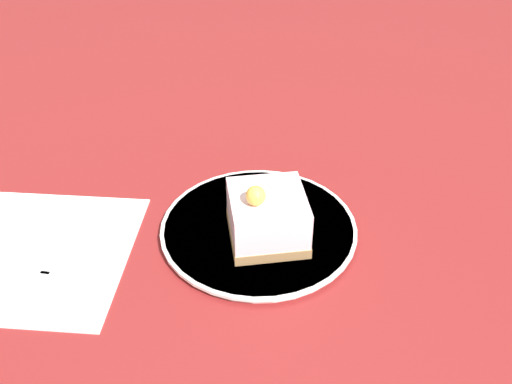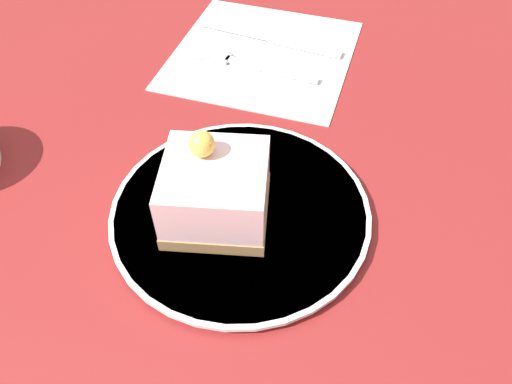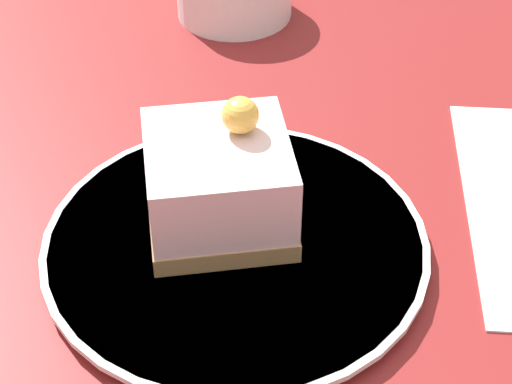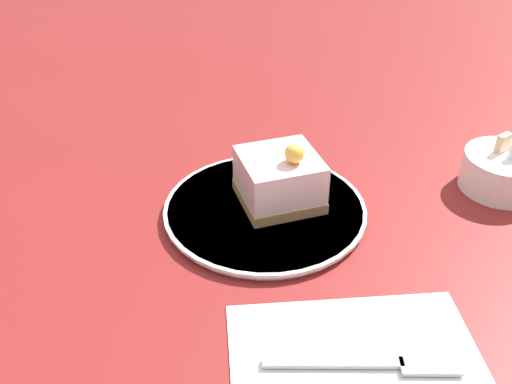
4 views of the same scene
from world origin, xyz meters
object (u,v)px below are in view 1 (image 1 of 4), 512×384
(plate, at_px, (259,229))
(fork, at_px, (53,261))
(cake_slice, at_px, (267,217))
(knife, at_px, (14,238))

(plate, bearing_deg, fork, 4.77)
(plate, bearing_deg, cake_slice, 108.94)
(fork, xyz_separation_m, knife, (0.05, -0.05, 0.00))
(plate, distance_m, knife, 0.28)
(plate, distance_m, cake_slice, 0.04)
(cake_slice, bearing_deg, plate, -70.91)
(plate, relative_size, cake_slice, 2.65)
(fork, bearing_deg, plate, -156.87)
(plate, distance_m, fork, 0.23)
(plate, xyz_separation_m, knife, (0.28, -0.03, -0.00))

